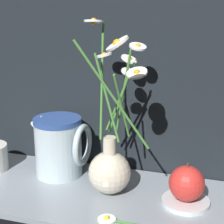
# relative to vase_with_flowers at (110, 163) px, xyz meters

# --- Properties ---
(ground_plane) EXTENTS (6.00, 6.00, 0.00)m
(ground_plane) POSITION_rel_vase_with_flowers_xyz_m (0.01, -0.01, -0.08)
(ground_plane) COLOR black
(shelf) EXTENTS (0.84, 0.28, 0.01)m
(shelf) POSITION_rel_vase_with_flowers_xyz_m (0.01, -0.01, -0.08)
(shelf) COLOR gray
(shelf) RESTS_ON ground_plane
(vase_with_flowers) EXTENTS (0.15, 0.25, 0.38)m
(vase_with_flowers) POSITION_rel_vase_with_flowers_xyz_m (0.00, 0.00, 0.00)
(vase_with_flowers) COLOR beige
(vase_with_flowers) RESTS_ON shelf
(ceramic_pitcher) EXTENTS (0.14, 0.11, 0.15)m
(ceramic_pitcher) POSITION_rel_vase_with_flowers_xyz_m (-0.14, 0.05, 0.01)
(ceramic_pitcher) COLOR silver
(ceramic_pitcher) RESTS_ON shelf
(saucer_plate) EXTENTS (0.10, 0.10, 0.01)m
(saucer_plate) POSITION_rel_vase_with_flowers_xyz_m (0.17, -0.00, -0.07)
(saucer_plate) COLOR silver
(saucer_plate) RESTS_ON shelf
(orange_fruit) EXTENTS (0.07, 0.07, 0.08)m
(orange_fruit) POSITION_rel_vase_with_flowers_xyz_m (0.17, -0.00, -0.02)
(orange_fruit) COLOR red
(orange_fruit) RESTS_ON saucer_plate
(loose_daisy) EXTENTS (0.12, 0.04, 0.01)m
(loose_daisy) POSITION_rel_vase_with_flowers_xyz_m (0.04, -0.11, -0.07)
(loose_daisy) COLOR #3D7A33
(loose_daisy) RESTS_ON shelf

